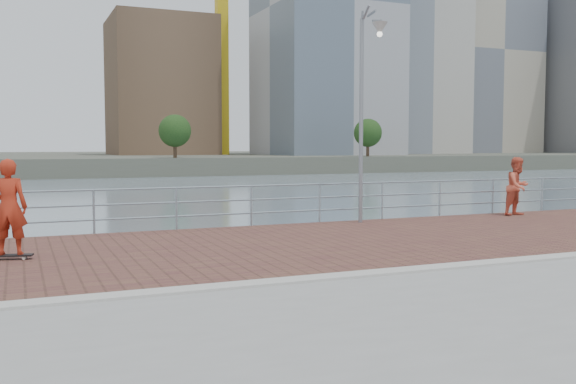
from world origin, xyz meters
name	(u,v)px	position (x,y,z in m)	size (l,w,h in m)	color
brick_lane	(259,246)	(0.00, 3.60, 0.01)	(40.00, 6.80, 0.02)	brown
curb	(335,277)	(0.00, 0.00, 0.03)	(40.00, 0.40, 0.06)	#B7B5AD
far_shore	(44,161)	(0.00, 122.50, -0.75)	(320.00, 95.00, 2.50)	#4C5142
guardrail	(215,202)	(0.00, 7.00, 0.69)	(39.06, 0.06, 1.13)	#8C9EA8
street_lamp	(369,76)	(4.12, 6.08, 4.07)	(0.42, 1.21, 5.73)	gray
skateboard	(10,256)	(-4.95, 3.91, 0.09)	(0.84, 0.40, 0.09)	black
skateboarder	(9,207)	(-4.95, 3.91, 1.03)	(0.67, 0.44, 1.84)	#B32C17
bystander	(518,186)	(9.52, 6.19, 0.93)	(0.88, 0.69, 1.81)	#DD5C41
skyline	(219,26)	(29.58, 104.26, 23.80)	(233.00, 41.00, 68.92)	#ADA38E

